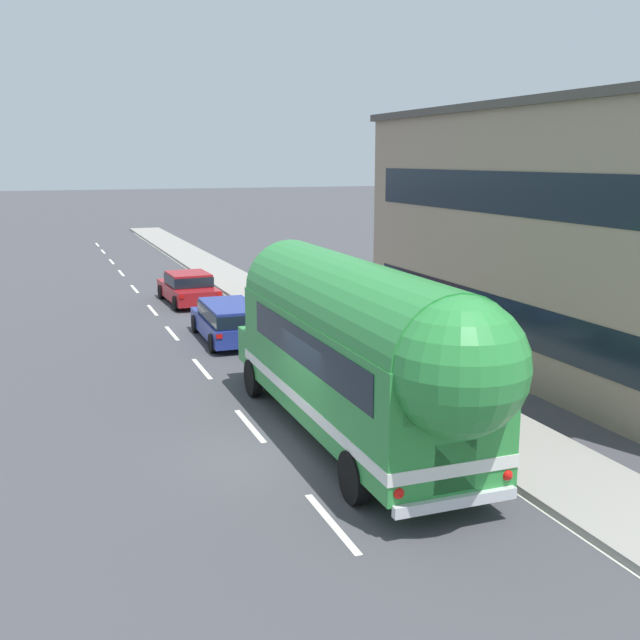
% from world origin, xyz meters
% --- Properties ---
extents(ground_plane, '(300.00, 300.00, 0.00)m').
position_xyz_m(ground_plane, '(0.00, 0.00, 0.00)').
color(ground_plane, '#424247').
extents(lane_markings, '(3.89, 80.00, 0.01)m').
position_xyz_m(lane_markings, '(2.65, 12.91, 0.00)').
color(lane_markings, silver).
rests_on(lane_markings, ground).
extents(sidewalk_slab, '(2.57, 90.00, 0.15)m').
position_xyz_m(sidewalk_slab, '(5.04, 10.00, 0.07)').
color(sidewalk_slab, gray).
rests_on(sidewalk_slab, ground).
extents(roadside_building, '(10.01, 16.46, 7.84)m').
position_xyz_m(roadside_building, '(12.65, 3.83, 3.92)').
color(roadside_building, gray).
rests_on(roadside_building, ground).
extents(painted_bus, '(2.66, 11.45, 4.12)m').
position_xyz_m(painted_bus, '(1.87, -0.21, 2.30)').
color(painted_bus, '#2D8C3D').
rests_on(painted_bus, ground).
extents(car_lead, '(2.02, 4.64, 1.37)m').
position_xyz_m(car_lead, '(1.65, 10.45, 0.80)').
color(car_lead, navy).
rests_on(car_lead, ground).
extents(car_second, '(2.12, 4.54, 1.37)m').
position_xyz_m(car_second, '(1.75, 18.10, 0.74)').
color(car_second, '#A5191E').
rests_on(car_second, ground).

